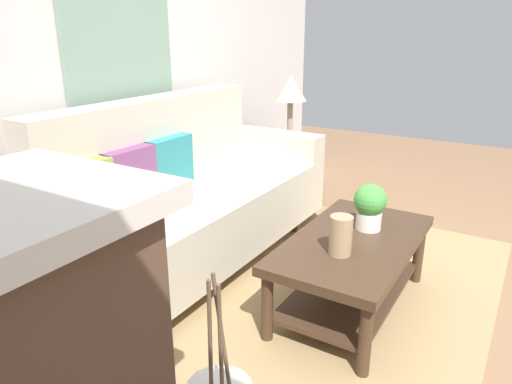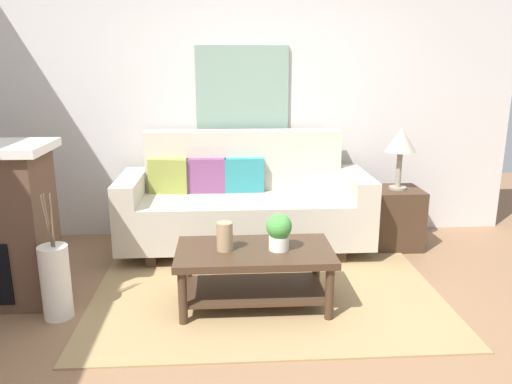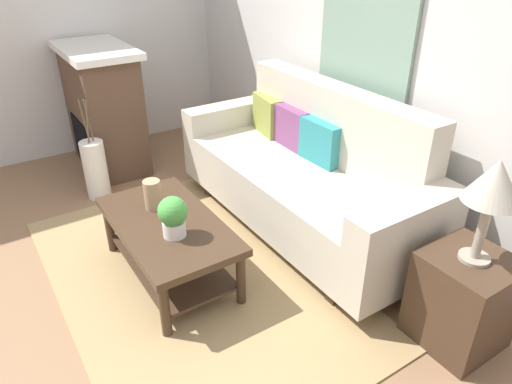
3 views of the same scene
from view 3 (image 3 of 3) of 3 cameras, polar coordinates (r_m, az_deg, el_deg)
The scene contains 19 objects.
ground_plane at distance 3.14m, azimuth -16.10°, elevation -13.09°, with size 9.15×9.15×0.00m, color #8C6647.
wall_back at distance 3.54m, azimuth 15.25°, elevation 16.71°, with size 5.15×0.10×2.70m, color silver.
wall_left at distance 5.10m, azimuth -22.55°, elevation 19.18°, with size 0.10×5.02×2.70m, color silver.
area_rug at distance 3.25m, azimuth -7.69°, elevation -10.16°, with size 2.59×1.65×0.01m, color #A38456.
couch at distance 3.57m, azimuth 6.01°, elevation 1.95°, with size 2.24×0.84×1.08m.
throw_pillow_olive at distance 4.05m, azimuth 1.42°, elevation 9.34°, with size 0.36×0.12×0.32m, color olive.
throw_pillow_plum at distance 3.79m, azimuth 4.42°, elevation 7.81°, with size 0.36×0.12×0.32m, color #7A4270.
throw_pillow_teal at distance 3.54m, azimuth 7.82°, elevation 6.04°, with size 0.36×0.12×0.32m, color teal.
coffee_table at distance 3.12m, azimuth -10.56°, elevation -5.33°, with size 1.10×0.60×0.43m.
tabletop_vase at distance 3.17m, azimuth -12.45°, elevation -0.31°, with size 0.11×0.11×0.20m, color tan.
potted_plant_tabletop at distance 2.84m, azimuth -10.04°, elevation -2.82°, with size 0.18×0.18×0.26m.
side_table at distance 2.88m, azimuth 23.74°, elevation -11.92°, with size 0.44×0.44×0.56m, color #422D1E.
table_lamp at distance 2.50m, azimuth 26.95°, elevation 0.68°, with size 0.28×0.28×0.57m.
fireplace at distance 4.72m, azimuth -17.98°, elevation 9.63°, with size 1.02×0.58×1.16m.
floor_vase at distance 4.26m, azimuth -18.90°, elevation 2.57°, with size 0.20×0.20×0.52m, color white.
floor_vase_branch_a at distance 4.08m, azimuth -19.80°, elevation 7.98°, with size 0.01×0.01×0.36m, color brown.
floor_vase_branch_b at distance 4.11m, azimuth -19.68°, elevation 8.15°, with size 0.01×0.01×0.36m, color brown.
floor_vase_branch_c at distance 4.10m, azimuth -20.14°, elevation 8.04°, with size 0.01×0.01×0.36m, color brown.
framed_painting at distance 3.55m, azimuth 13.10°, elevation 18.16°, with size 0.89×0.03×0.87m, color gray.
Camera 3 is at (2.33, -0.50, 2.05)m, focal length 32.95 mm.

